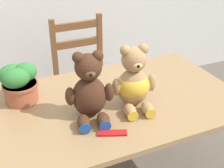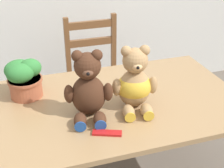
% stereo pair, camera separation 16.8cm
% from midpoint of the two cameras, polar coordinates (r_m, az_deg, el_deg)
% --- Properties ---
extents(dining_table, '(1.44, 0.92, 0.70)m').
position_cam_midpoint_polar(dining_table, '(1.89, -1.29, -5.04)').
color(dining_table, '#9E7A51').
rests_on(dining_table, ground_plane).
extents(wooden_chair_behind, '(0.44, 0.40, 0.95)m').
position_cam_midpoint_polar(wooden_chair_behind, '(2.65, -7.02, 1.23)').
color(wooden_chair_behind, brown).
rests_on(wooden_chair_behind, ground_plane).
extents(teddy_bear_left, '(0.26, 0.28, 0.37)m').
position_cam_midpoint_polar(teddy_bear_left, '(1.63, -7.08, -1.17)').
color(teddy_bear_left, '#472819').
rests_on(teddy_bear_left, dining_table).
extents(teddy_bear_right, '(0.26, 0.28, 0.37)m').
position_cam_midpoint_polar(teddy_bear_right, '(1.72, 1.21, 0.24)').
color(teddy_bear_right, tan).
rests_on(teddy_bear_right, dining_table).
extents(potted_plant, '(0.22, 0.22, 0.23)m').
position_cam_midpoint_polar(potted_plant, '(1.87, -19.20, 0.31)').
color(potted_plant, '#B25B3D').
rests_on(potted_plant, dining_table).
extents(chocolate_bar, '(0.15, 0.09, 0.01)m').
position_cam_midpoint_polar(chocolate_bar, '(1.57, -3.04, -9.06)').
color(chocolate_bar, red).
rests_on(chocolate_bar, dining_table).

